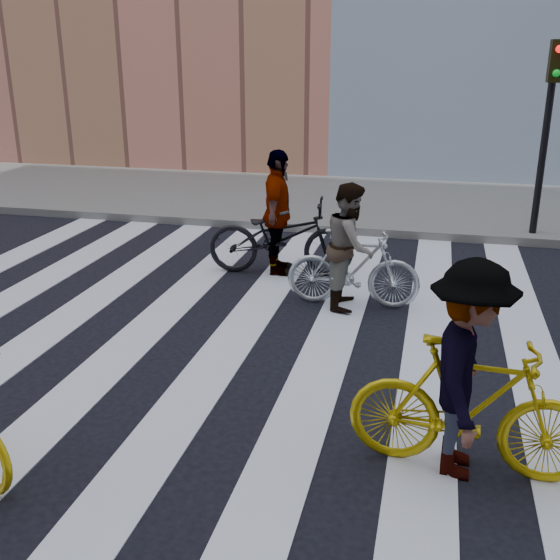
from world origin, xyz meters
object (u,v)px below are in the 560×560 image
at_px(bike_silver_mid, 353,268).
at_px(bike_dark_rear, 281,237).
at_px(traffic_signal, 550,108).
at_px(bike_yellow_right, 470,407).
at_px(rider_rear, 277,213).
at_px(rider_right, 468,370).
at_px(rider_mid, 350,246).

xyz_separation_m(bike_silver_mid, bike_dark_rear, (-1.21, 1.06, 0.05)).
relative_size(traffic_signal, bike_silver_mid, 1.95).
xyz_separation_m(bike_yellow_right, rider_rear, (-2.60, 4.40, 0.36)).
distance_m(bike_dark_rear, rider_right, 5.07).
distance_m(bike_silver_mid, rider_rear, 1.70).
relative_size(bike_yellow_right, bike_dark_rear, 0.87).
xyz_separation_m(traffic_signal, rider_rear, (-3.92, -2.67, -1.36)).
bearing_deg(rider_right, bike_yellow_right, -87.04).
xyz_separation_m(bike_yellow_right, bike_dark_rear, (-2.55, 4.40, 0.00)).
bearing_deg(bike_yellow_right, rider_rear, 33.51).
relative_size(bike_dark_rear, rider_mid, 1.33).
height_order(rider_mid, rider_right, rider_right).
distance_m(traffic_signal, rider_mid, 4.84).
xyz_separation_m(bike_yellow_right, rider_mid, (-1.39, 3.34, 0.25)).
distance_m(traffic_signal, bike_dark_rear, 5.01).
xyz_separation_m(rider_mid, rider_rear, (-1.21, 1.06, 0.11)).
relative_size(rider_mid, rider_right, 0.93).
height_order(rider_right, rider_rear, rider_rear).
bearing_deg(bike_yellow_right, bike_dark_rear, 33.03).
bearing_deg(rider_rear, bike_yellow_right, -155.84).
bearing_deg(rider_mid, traffic_signal, -37.75).
xyz_separation_m(bike_silver_mid, bike_yellow_right, (1.34, -3.34, 0.05)).
xyz_separation_m(bike_dark_rear, rider_mid, (1.16, -1.06, 0.25)).
bearing_deg(traffic_signal, rider_rear, -145.73).
xyz_separation_m(rider_mid, rider_right, (1.34, -3.34, 0.06)).
bearing_deg(rider_right, traffic_signal, -8.03).
height_order(bike_dark_rear, rider_mid, rider_mid).
height_order(bike_silver_mid, bike_dark_rear, bike_dark_rear).
bearing_deg(rider_right, rider_rear, 33.03).
relative_size(bike_silver_mid, bike_dark_rear, 0.80).
bearing_deg(bike_dark_rear, traffic_signal, -61.77).
bearing_deg(rider_mid, bike_dark_rear, 45.70).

